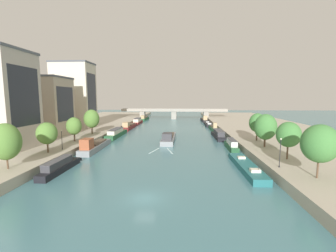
# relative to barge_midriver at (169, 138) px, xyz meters

# --- Properties ---
(ground_plane) EXTENTS (400.00, 400.00, 0.00)m
(ground_plane) POSITION_rel_barge_midriver_xyz_m (-0.79, -37.58, -0.95)
(ground_plane) COLOR teal
(quay_left) EXTENTS (36.00, 170.00, 1.61)m
(quay_left) POSITION_rel_barge_midriver_xyz_m (-37.12, 17.42, -0.14)
(quay_left) COLOR #B2A893
(quay_left) RESTS_ON ground
(quay_right) EXTENTS (36.00, 170.00, 1.61)m
(quay_right) POSITION_rel_barge_midriver_xyz_m (35.54, 17.42, -0.14)
(quay_right) COLOR #B2A893
(quay_right) RESTS_ON ground
(barge_midriver) EXTENTS (3.65, 17.81, 3.10)m
(barge_midriver) POSITION_rel_barge_midriver_xyz_m (0.00, 0.00, 0.00)
(barge_midriver) COLOR gray
(barge_midriver) RESTS_ON ground
(wake_behind_barge) EXTENTS (5.60, 5.92, 0.03)m
(wake_behind_barge) POSITION_rel_barge_midriver_xyz_m (-0.84, -12.14, -0.94)
(wake_behind_barge) COLOR silver
(wake_behind_barge) RESTS_ON ground
(moored_boat_left_end) EXTENTS (2.11, 11.81, 2.26)m
(moored_boat_left_end) POSITION_rel_barge_midriver_xyz_m (-16.76, -28.28, -0.01)
(moored_boat_left_end) COLOR black
(moored_boat_left_end) RESTS_ON ground
(moored_boat_left_downstream) EXTENTS (3.12, 15.83, 3.52)m
(moored_boat_left_downstream) POSITION_rel_barge_midriver_xyz_m (-16.99, -12.31, 0.09)
(moored_boat_left_downstream) COLOR gray
(moored_boat_left_downstream) RESTS_ON ground
(moored_boat_left_near) EXTENTS (3.15, 15.95, 2.60)m
(moored_boat_left_near) POSITION_rel_barge_midriver_xyz_m (-17.13, 6.41, 0.14)
(moored_boat_left_near) COLOR #235633
(moored_boat_left_near) RESTS_ON ground
(moored_boat_left_second) EXTENTS (2.88, 16.93, 3.13)m
(moored_boat_left_second) POSITION_rel_barge_midriver_xyz_m (-17.30, 25.02, 0.02)
(moored_boat_left_second) COLOR maroon
(moored_boat_left_second) RESTS_ON ground
(moored_boat_left_lone) EXTENTS (3.02, 14.24, 2.69)m
(moored_boat_left_lone) POSITION_rel_barge_midriver_xyz_m (-17.23, 42.05, 0.17)
(moored_boat_left_lone) COLOR maroon
(moored_boat_left_lone) RESTS_ON ground
(moored_boat_left_upstream) EXTENTS (2.98, 14.87, 2.95)m
(moored_boat_left_upstream) POSITION_rel_barge_midriver_xyz_m (-16.74, 59.35, -0.04)
(moored_boat_left_upstream) COLOR #235633
(moored_boat_left_upstream) RESTS_ON ground
(moored_boat_right_upstream) EXTENTS (2.96, 16.42, 2.19)m
(moored_boat_right_upstream) POSITION_rel_barge_midriver_xyz_m (14.98, -25.17, -0.38)
(moored_boat_right_upstream) COLOR #23666B
(moored_boat_right_upstream) RESTS_ON ground
(moored_boat_right_lone) EXTENTS (1.99, 10.62, 2.57)m
(moored_boat_right_lone) POSITION_rel_barge_midriver_xyz_m (15.70, -9.70, 0.12)
(moored_boat_right_lone) COLOR #235633
(moored_boat_right_lone) RESTS_ON ground
(moored_boat_right_gap_after) EXTENTS (2.70, 14.51, 2.53)m
(moored_boat_right_gap_after) POSITION_rel_barge_midriver_xyz_m (15.03, 5.70, 0.11)
(moored_boat_right_gap_after) COLOR black
(moored_boat_right_gap_after) RESTS_ON ground
(moored_boat_right_far) EXTENTS (2.12, 11.18, 3.32)m
(moored_boat_right_far) POSITION_rel_barge_midriver_xyz_m (15.58, 21.55, 0.05)
(moored_boat_right_far) COLOR #235633
(moored_boat_right_far) RESTS_ON ground
(moored_boat_right_midway) EXTENTS (3.12, 15.78, 2.16)m
(moored_boat_right_midway) POSITION_rel_barge_midriver_xyz_m (15.60, 37.54, -0.40)
(moored_boat_right_midway) COLOR black
(moored_boat_right_midway) RESTS_ON ground
(moored_boat_right_second) EXTENTS (2.87, 14.29, 3.30)m
(moored_boat_right_second) POSITION_rel_barge_midriver_xyz_m (15.32, 53.99, 0.03)
(moored_boat_right_second) COLOR black
(moored_boat_right_second) RESTS_ON ground
(tree_left_by_lamp) EXTENTS (4.32, 4.32, 7.04)m
(tree_left_by_lamp) POSITION_rel_barge_midriver_xyz_m (-22.80, -32.09, 4.89)
(tree_left_by_lamp) COLOR brown
(tree_left_by_lamp) RESTS_ON quay_left
(tree_left_distant) EXTENTS (3.90, 3.90, 6.03)m
(tree_left_distant) POSITION_rel_barge_midriver_xyz_m (-22.68, -21.74, 4.52)
(tree_left_distant) COLOR brown
(tree_left_distant) RESTS_ON quay_left
(tree_left_end_of_row) EXTENTS (3.67, 3.67, 5.99)m
(tree_left_end_of_row) POSITION_rel_barge_midriver_xyz_m (-22.92, -9.95, 4.47)
(tree_left_end_of_row) COLOR brown
(tree_left_end_of_row) RESTS_ON quay_left
(tree_left_third) EXTENTS (4.55, 4.55, 7.25)m
(tree_left_third) POSITION_rel_barge_midriver_xyz_m (-23.30, 2.19, 5.15)
(tree_left_third) COLOR brown
(tree_left_third) RESTS_ON quay_left
(tree_right_midway) EXTENTS (4.67, 4.67, 7.34)m
(tree_right_midway) POSITION_rel_barge_midriver_xyz_m (22.09, -33.39, 5.42)
(tree_right_midway) COLOR brown
(tree_right_midway) RESTS_ON quay_right
(tree_right_distant) EXTENTS (4.09, 4.09, 6.65)m
(tree_right_distant) POSITION_rel_barge_midriver_xyz_m (22.38, -23.85, 5.07)
(tree_right_distant) COLOR brown
(tree_right_distant) RESTS_ON quay_right
(tree_right_far) EXTENTS (4.72, 4.72, 7.29)m
(tree_right_far) POSITION_rel_barge_midriver_xyz_m (22.00, -13.83, 5.10)
(tree_right_far) COLOR brown
(tree_right_far) RESTS_ON quay_right
(tree_right_second) EXTENTS (4.03, 4.03, 6.92)m
(tree_right_second) POSITION_rel_barge_midriver_xyz_m (22.66, -6.38, 5.19)
(tree_right_second) COLOR brown
(tree_right_second) RESTS_ON quay_right
(lamppost_left_bank) EXTENTS (0.28, 0.28, 4.15)m
(lamppost_left_bank) POSITION_rel_barge_midriver_xyz_m (-21.30, -18.86, 2.95)
(lamppost_left_bank) COLOR black
(lamppost_left_bank) RESTS_ON quay_left
(lamppost_right_bank) EXTENTS (0.28, 0.28, 4.62)m
(lamppost_right_bank) POSITION_rel_barge_midriver_xyz_m (19.02, -28.77, 3.20)
(lamppost_right_bank) COLOR black
(lamppost_right_bank) RESTS_ON quay_right
(building_left_middle) EXTENTS (10.77, 11.76, 16.80)m
(building_left_middle) POSITION_rel_barge_midriver_xyz_m (-35.12, -0.03, 9.08)
(building_left_middle) COLOR #B2A38E
(building_left_middle) RESTS_ON quay_left
(building_left_far_end) EXTENTS (13.49, 9.82, 23.18)m
(building_left_far_end) POSITION_rel_barge_midriver_xyz_m (-35.12, 16.38, 12.27)
(building_left_far_end) COLOR beige
(building_left_far_end) RESTS_ON quay_left
(bridge_far) EXTENTS (60.66, 4.40, 5.93)m
(bridge_far) POSITION_rel_barge_midriver_xyz_m (-0.79, 67.07, 2.82)
(bridge_far) COLOR gray
(bridge_far) RESTS_ON ground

